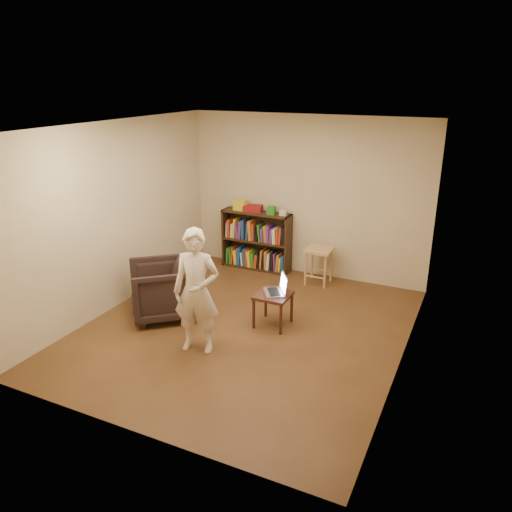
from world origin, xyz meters
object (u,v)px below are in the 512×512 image
at_px(bookshelf, 257,244).
at_px(armchair, 162,290).
at_px(side_table, 273,299).
at_px(laptop, 278,289).
at_px(person, 197,291).
at_px(stool, 319,255).

bearing_deg(bookshelf, armchair, -99.87).
distance_m(armchair, side_table, 1.53).
height_order(armchair, laptop, armchair).
xyz_separation_m(armchair, side_table, (1.48, 0.39, -0.01)).
distance_m(side_table, person, 1.18).
xyz_separation_m(stool, armchair, (-1.57, -2.01, -0.08)).
bearing_deg(bookshelf, laptop, -57.27).
xyz_separation_m(side_table, person, (-0.57, -0.95, 0.39)).
relative_size(bookshelf, stool, 2.05).
bearing_deg(person, stool, 61.86).
xyz_separation_m(bookshelf, side_table, (1.10, -1.83, -0.06)).
xyz_separation_m(side_table, laptop, (0.04, 0.06, 0.14)).
bearing_deg(armchair, bookshelf, 129.83).
height_order(bookshelf, armchair, bookshelf).
distance_m(stool, side_table, 1.63).
bearing_deg(armchair, person, 17.88).
height_order(stool, side_table, stool).
height_order(laptop, person, person).
relative_size(side_table, person, 0.30).
xyz_separation_m(stool, laptop, (-0.04, -1.57, 0.04)).
height_order(bookshelf, side_table, bookshelf).
distance_m(laptop, person, 1.21).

